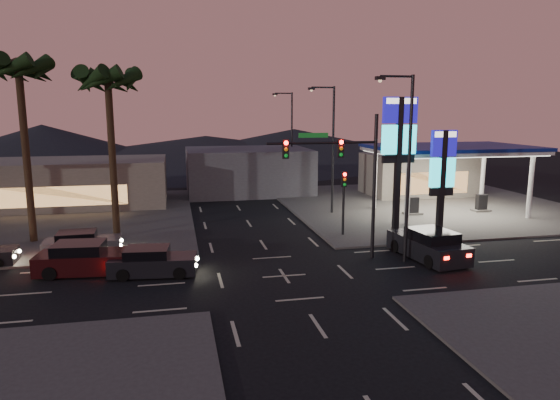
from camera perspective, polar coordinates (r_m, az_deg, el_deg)
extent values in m
plane|color=black|center=(25.30, 0.49, -8.68)|extent=(140.00, 140.00, 0.00)
cube|color=#47443F|center=(45.44, 16.02, -0.48)|extent=(24.00, 24.00, 0.12)
cube|color=#47443F|center=(41.63, -26.81, -2.15)|extent=(24.00, 24.00, 0.12)
cylinder|color=silver|center=(36.63, 14.39, 0.97)|extent=(0.36, 0.36, 5.00)
cylinder|color=silver|center=(42.02, 26.71, 1.35)|extent=(0.36, 0.36, 5.00)
cylinder|color=silver|center=(42.03, 10.78, 2.27)|extent=(0.36, 0.36, 5.00)
cylinder|color=silver|center=(46.80, 22.16, 2.49)|extent=(0.36, 0.36, 5.00)
cube|color=silver|center=(41.33, 18.96, 5.53)|extent=(12.00, 8.00, 0.50)
cube|color=white|center=(41.36, 18.94, 5.12)|extent=(11.60, 7.60, 0.06)
cube|color=navy|center=(41.32, 18.98, 5.74)|extent=(12.20, 8.20, 0.25)
cube|color=black|center=(40.45, 14.95, -0.65)|extent=(0.80, 0.50, 1.40)
cube|color=black|center=(43.48, 22.02, -0.31)|extent=(0.80, 0.50, 1.40)
cube|color=#726B5B|center=(50.44, 15.49, 2.81)|extent=(10.00, 6.00, 4.00)
cube|color=black|center=(32.16, 13.30, 3.36)|extent=(0.35, 0.35, 9.00)
cube|color=#120C88|center=(31.94, 13.57, 9.96)|extent=(2.20, 0.30, 1.60)
cube|color=white|center=(31.95, 13.62, 10.95)|extent=(1.98, 0.32, 0.35)
cube|color=#19E3F2|center=(31.99, 13.44, 6.74)|extent=(2.20, 0.30, 1.80)
cube|color=black|center=(32.08, 13.35, 4.60)|extent=(2.09, 0.28, 0.50)
cube|color=black|center=(32.57, 17.96, 1.44)|extent=(0.35, 0.35, 7.00)
cube|color=#120C88|center=(32.29, 18.22, 6.18)|extent=(1.60, 0.30, 1.60)
cube|color=white|center=(32.26, 18.28, 7.15)|extent=(1.44, 0.32, 0.35)
cube|color=#19E3F2|center=(32.45, 18.04, 3.01)|extent=(1.60, 0.30, 1.80)
cube|color=black|center=(32.61, 17.93, 0.92)|extent=(1.52, 0.28, 0.50)
cylinder|color=black|center=(27.84, 10.72, 1.38)|extent=(0.20, 0.20, 8.00)
cylinder|color=black|center=(26.56, 4.87, 6.53)|extent=(6.00, 0.14, 0.14)
cube|color=#0C3F14|center=(26.39, 3.84, 7.39)|extent=(1.60, 0.05, 0.25)
cube|color=black|center=(26.88, 6.92, 5.90)|extent=(0.32, 0.25, 1.00)
sphere|color=#FF0C07|center=(26.72, 7.04, 6.58)|extent=(0.22, 0.22, 0.22)
sphere|color=orange|center=(26.74, 7.02, 5.87)|extent=(0.20, 0.20, 0.20)
sphere|color=#0CB226|center=(26.77, 7.00, 5.17)|extent=(0.20, 0.20, 0.20)
cube|color=black|center=(26.07, 0.63, 5.84)|extent=(0.32, 0.25, 1.00)
sphere|color=#FF0C07|center=(25.90, 0.71, 6.54)|extent=(0.22, 0.22, 0.22)
sphere|color=orange|center=(25.93, 0.70, 5.81)|extent=(0.20, 0.20, 0.20)
sphere|color=#0CB226|center=(25.95, 0.70, 5.09)|extent=(0.20, 0.20, 0.20)
cylinder|color=black|center=(32.78, 7.25, -0.74)|extent=(0.16, 0.16, 4.00)
cube|color=black|center=(32.49, 7.32, 2.37)|extent=(0.32, 0.25, 1.00)
sphere|color=#FF0C07|center=(32.31, 7.42, 2.92)|extent=(0.22, 0.22, 0.22)
sphere|color=orange|center=(32.35, 7.41, 2.34)|extent=(0.20, 0.20, 0.20)
sphere|color=#0CB226|center=(32.40, 7.40, 1.76)|extent=(0.20, 0.20, 0.20)
cylinder|color=black|center=(27.43, 14.49, 3.21)|extent=(0.18, 0.18, 10.00)
cylinder|color=black|center=(26.90, 13.20, 13.60)|extent=(1.80, 0.12, 0.12)
cube|color=black|center=(26.53, 11.38, 13.50)|extent=(0.50, 0.25, 0.18)
sphere|color=#FFCC8C|center=(26.53, 11.37, 13.24)|extent=(0.20, 0.20, 0.20)
cylinder|color=black|center=(39.43, 6.07, 5.53)|extent=(0.18, 0.18, 10.00)
cylinder|color=black|center=(39.07, 4.92, 12.70)|extent=(1.80, 0.12, 0.12)
cube|color=black|center=(38.81, 3.62, 12.59)|extent=(0.50, 0.25, 0.18)
sphere|color=#FFCC8C|center=(38.81, 3.61, 12.41)|extent=(0.20, 0.20, 0.20)
cylinder|color=black|center=(52.89, 1.35, 6.78)|extent=(0.18, 0.18, 10.00)
cylinder|color=black|center=(52.62, 0.40, 12.10)|extent=(1.80, 0.12, 0.12)
cube|color=black|center=(52.43, -0.58, 12.00)|extent=(0.50, 0.25, 0.18)
sphere|color=#FFCC8C|center=(52.42, -0.58, 11.87)|extent=(0.20, 0.20, 0.20)
cylinder|color=black|center=(33.23, -18.59, 4.36)|extent=(0.44, 0.44, 10.20)
sphere|color=black|center=(33.15, -19.11, 13.15)|extent=(0.90, 0.90, 0.90)
cone|color=black|center=(33.01, -16.78, 12.77)|extent=(0.90, 2.74, 1.91)
cone|color=black|center=(33.95, -17.31, 12.66)|extent=(2.57, 2.57, 1.91)
cone|color=black|center=(34.42, -18.81, 12.54)|extent=(2.74, 0.90, 1.91)
cone|color=black|center=(34.16, -20.46, 12.47)|extent=(2.57, 2.57, 1.91)
cone|color=black|center=(33.30, -21.35, 12.48)|extent=(0.90, 2.74, 1.91)
cone|color=black|center=(32.34, -20.93, 12.60)|extent=(2.57, 2.57, 1.91)
cone|color=black|center=(31.84, -19.36, 12.74)|extent=(2.74, 0.90, 1.91)
cone|color=black|center=(32.12, -17.61, 12.81)|extent=(2.57, 2.57, 1.91)
cylinder|color=black|center=(34.14, -27.00, 4.42)|extent=(0.44, 0.44, 10.80)
sphere|color=black|center=(34.13, -27.76, 13.47)|extent=(0.90, 0.90, 0.90)
cone|color=black|center=(33.79, -25.54, 13.17)|extent=(0.90, 2.74, 1.91)
cone|color=black|center=(34.77, -25.81, 13.04)|extent=(2.57, 2.57, 1.91)
cone|color=black|center=(35.36, -27.14, 12.88)|extent=(2.74, 0.90, 1.91)
cone|color=black|center=(35.23, -28.78, 12.75)|extent=(2.57, 2.57, 1.91)
cone|color=black|center=(32.85, -28.33, 13.06)|extent=(2.74, 0.90, 1.91)
cone|color=black|center=(32.99, -26.57, 13.19)|extent=(2.57, 2.57, 1.91)
cube|color=#726B5B|center=(46.63, -22.79, 1.80)|extent=(16.00, 8.00, 4.00)
cube|color=#4C4C51|center=(50.25, -3.70, 3.37)|extent=(12.00, 9.00, 4.40)
cone|color=black|center=(85.85, -25.46, 5.79)|extent=(40.00, 40.00, 6.00)
cone|color=black|center=(85.96, 1.62, 6.45)|extent=(50.00, 50.00, 5.00)
cone|color=black|center=(83.76, -8.46, 5.90)|extent=(60.00, 60.00, 4.00)
cube|color=black|center=(26.10, -14.25, -7.17)|extent=(4.43, 2.23, 0.87)
cube|color=black|center=(25.98, -14.95, -5.95)|extent=(2.29, 1.86, 0.63)
cylinder|color=black|center=(26.79, -11.09, -7.09)|extent=(0.64, 0.30, 0.62)
cylinder|color=black|center=(25.23, -11.42, -8.20)|extent=(0.64, 0.30, 0.62)
cylinder|color=black|center=(27.17, -16.84, -7.10)|extent=(0.64, 0.30, 0.62)
cylinder|color=black|center=(25.64, -17.52, -8.18)|extent=(0.64, 0.30, 0.62)
sphere|color=#FFF2BF|center=(26.41, -9.48, -6.63)|extent=(0.21, 0.21, 0.21)
sphere|color=#FFF2BF|center=(25.30, -9.63, -7.39)|extent=(0.21, 0.21, 0.21)
cube|color=#FF140A|center=(27.00, -18.60, -6.49)|extent=(0.10, 0.25, 0.14)
cube|color=#FF140A|center=(25.92, -19.15, -7.22)|extent=(0.10, 0.25, 0.14)
cube|color=black|center=(27.37, -21.22, -6.60)|extent=(4.94, 2.42, 0.98)
cube|color=black|center=(27.28, -21.98, -5.28)|extent=(2.55, 2.05, 0.71)
cylinder|color=black|center=(27.97, -17.69, -6.56)|extent=(0.72, 0.32, 0.70)
cylinder|color=black|center=(26.24, -18.42, -7.72)|extent=(0.72, 0.32, 0.70)
cylinder|color=black|center=(28.70, -23.71, -6.53)|extent=(0.72, 0.32, 0.70)
cylinder|color=black|center=(27.02, -24.82, -7.64)|extent=(0.72, 0.32, 0.70)
sphere|color=#FFF2BF|center=(27.47, -16.03, -6.07)|extent=(0.24, 0.24, 0.24)
sphere|color=#FFF2BF|center=(26.24, -16.47, -6.86)|extent=(0.24, 0.24, 0.24)
cube|color=#FF140A|center=(28.61, -25.60, -5.87)|extent=(0.11, 0.28, 0.15)
cube|color=#FF140A|center=(27.43, -26.46, -6.60)|extent=(0.11, 0.28, 0.15)
cube|color=slate|center=(30.82, -21.61, -4.93)|extent=(4.23, 1.92, 0.85)
cube|color=black|center=(30.72, -22.21, -3.92)|extent=(2.15, 1.69, 0.62)
cylinder|color=black|center=(31.50, -19.01, -4.85)|extent=(0.61, 0.25, 0.61)
cylinder|color=black|center=(29.95, -19.25, -5.64)|extent=(0.61, 0.25, 0.61)
cylinder|color=black|center=(31.85, -23.78, -5.01)|extent=(0.61, 0.25, 0.61)
cylinder|color=black|center=(30.31, -24.26, -5.79)|extent=(0.61, 0.25, 0.61)
sphere|color=#FFF2BF|center=(31.14, -17.69, -4.40)|extent=(0.21, 0.21, 0.21)
sphere|color=#FFF2BF|center=(30.05, -17.80, -4.94)|extent=(0.21, 0.21, 0.21)
cube|color=#FF140A|center=(31.67, -25.25, -4.53)|extent=(0.09, 0.24, 0.13)
cube|color=#FF140A|center=(30.59, -25.64, -5.06)|extent=(0.09, 0.24, 0.13)
cylinder|color=black|center=(31.56, -28.77, -5.58)|extent=(0.57, 0.23, 0.57)
sphere|color=#FFF2BF|center=(31.11, -27.65, -5.20)|extent=(0.20, 0.20, 0.20)
sphere|color=#FFF2BF|center=(30.11, -28.12, -5.72)|extent=(0.20, 0.20, 0.20)
cube|color=black|center=(29.20, 16.49, -5.21)|extent=(2.78, 5.32, 1.04)
cube|color=black|center=(28.76, 16.97, -4.04)|extent=(2.28, 2.78, 0.75)
cylinder|color=black|center=(30.01, 13.13, -5.16)|extent=(0.37, 0.77, 0.74)
cylinder|color=black|center=(31.09, 16.20, -4.77)|extent=(0.37, 0.77, 0.74)
cylinder|color=black|center=(27.46, 16.78, -6.78)|extent=(0.37, 0.77, 0.74)
cylinder|color=black|center=(28.63, 19.97, -6.27)|extent=(0.37, 0.77, 0.74)
cube|color=#FF140A|center=(26.80, 18.49, -6.32)|extent=(0.30, 0.13, 0.16)
cube|color=#FF140A|center=(27.66, 20.77, -5.95)|extent=(0.30, 0.13, 0.16)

